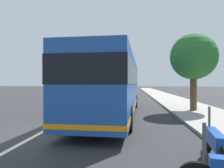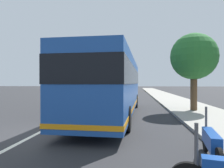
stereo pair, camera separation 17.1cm
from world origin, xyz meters
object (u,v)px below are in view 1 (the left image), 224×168
Objects in this scene: motorcycle_mid_row at (215,142)px; car_oncoming at (85,94)px; car_far_distant at (99,90)px; car_behind_bus at (131,89)px; coach_bus at (113,84)px; roadside_tree_mid_block at (194,57)px.

motorcycle_mid_row is 0.53× the size of car_oncoming.
car_far_distant is (12.00, 0.49, 0.10)m from car_oncoming.
motorcycle_mid_row is 0.48× the size of car_behind_bus.
car_far_distant is at bearing 14.21° from coach_bus.
car_oncoming is (10.73, 4.25, -1.20)m from coach_bus.
coach_bus is 5.51× the size of motorcycle_mid_row.
car_far_distant is 23.30m from roadside_tree_mid_block.
coach_bus is 7.66m from motorcycle_mid_row.
roadside_tree_mid_block is (-20.97, -9.77, 2.81)m from car_far_distant.
coach_bus is 2.92× the size of car_oncoming.
car_behind_bus is at bearing 12.46° from motorcycle_mid_row.
roadside_tree_mid_block is at bearing 46.36° from car_oncoming.
car_oncoming is 0.84× the size of roadside_tree_mid_block.
car_oncoming is at bearing 31.80° from motorcycle_mid_row.
roadside_tree_mid_block reaches higher than motorcycle_mid_row.
car_behind_bus is at bearing 167.49° from car_oncoming.
roadside_tree_mid_block is at bearing 28.02° from car_far_distant.
motorcycle_mid_row is 0.45× the size of roadside_tree_mid_block.
car_far_distant is (-10.04, 5.52, 0.08)m from car_behind_bus.
car_far_distant is at bearing -177.33° from car_oncoming.
coach_bus is 2.65× the size of car_behind_bus.
car_far_distant is 0.89× the size of roadside_tree_mid_block.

